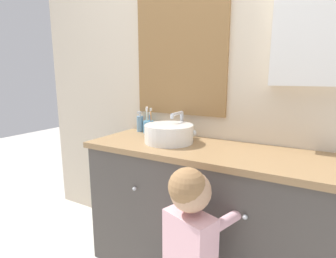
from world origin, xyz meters
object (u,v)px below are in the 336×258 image
at_px(sink_basin, 169,133).
at_px(soap_dispenser, 140,123).
at_px(toothbrush_holder, 148,126).
at_px(child_figure, 190,240).

distance_m(sink_basin, soap_dispenser, 0.40).
distance_m(toothbrush_holder, child_figure, 0.95).
bearing_deg(child_figure, toothbrush_holder, 135.78).
height_order(toothbrush_holder, soap_dispenser, toothbrush_holder).
height_order(toothbrush_holder, child_figure, toothbrush_holder).
xyz_separation_m(toothbrush_holder, child_figure, (0.63, -0.61, -0.36)).
bearing_deg(soap_dispenser, toothbrush_holder, -10.85).
height_order(soap_dispenser, child_figure, soap_dispenser).
xyz_separation_m(sink_basin, soap_dispenser, (-0.36, 0.18, 0.00)).
relative_size(sink_basin, child_figure, 0.42).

